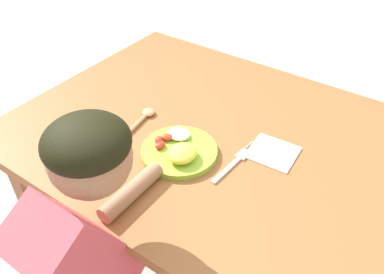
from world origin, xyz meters
TOP-DOWN VIEW (x-y plane):
  - ground_plane at (0.00, 0.00)m, footprint 8.00×8.00m
  - dining_table at (0.00, 0.00)m, footprint 1.30×0.92m
  - plate at (-0.07, -0.15)m, footprint 0.22×0.22m
  - fork at (0.08, -0.09)m, footprint 0.03×0.20m
  - spoon at (-0.26, -0.10)m, footprint 0.06×0.22m
  - napkin at (0.15, 0.01)m, footprint 0.14×0.13m

SIDE VIEW (x-z plane):
  - ground_plane at x=0.00m, z-range 0.00..0.00m
  - dining_table at x=0.00m, z-range 0.26..0.99m
  - napkin at x=0.15m, z-range 0.73..0.73m
  - fork at x=0.08m, z-range 0.73..0.73m
  - spoon at x=-0.26m, z-range 0.72..0.74m
  - plate at x=-0.07m, z-range 0.71..0.77m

